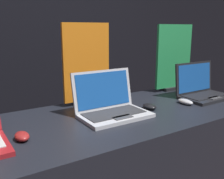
% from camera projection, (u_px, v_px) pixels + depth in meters
% --- Properties ---
extents(wall_back, '(8.00, 0.05, 2.80)m').
position_uv_depth(wall_back, '(29.00, 34.00, 2.64)').
color(wall_back, black).
rests_on(wall_back, ground_plane).
extents(mouse_front, '(0.06, 0.10, 0.04)m').
position_uv_depth(mouse_front, '(22.00, 136.00, 1.15)').
color(mouse_front, maroon).
rests_on(mouse_front, display_counter).
extents(laptop_middle, '(0.38, 0.28, 0.24)m').
position_uv_depth(laptop_middle, '(110.00, 105.00, 1.47)').
color(laptop_middle, '#B7B7BC').
rests_on(laptop_middle, display_counter).
extents(mouse_middle, '(0.07, 0.10, 0.03)m').
position_uv_depth(mouse_middle, '(150.00, 106.00, 1.59)').
color(mouse_middle, black).
rests_on(mouse_middle, display_counter).
extents(promo_stand_middle, '(0.32, 0.07, 0.51)m').
position_uv_depth(promo_stand_middle, '(86.00, 66.00, 1.66)').
color(promo_stand_middle, black).
rests_on(promo_stand_middle, display_counter).
extents(laptop_back, '(0.36, 0.25, 0.24)m').
position_uv_depth(laptop_back, '(202.00, 89.00, 1.85)').
color(laptop_back, black).
rests_on(laptop_back, display_counter).
extents(mouse_back, '(0.06, 0.12, 0.03)m').
position_uv_depth(mouse_back, '(185.00, 102.00, 1.69)').
color(mouse_back, '#B2B2B7').
rests_on(mouse_back, display_counter).
extents(promo_stand_back, '(0.35, 0.07, 0.51)m').
position_uv_depth(promo_stand_back, '(174.00, 59.00, 2.04)').
color(promo_stand_back, black).
rests_on(promo_stand_back, display_counter).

